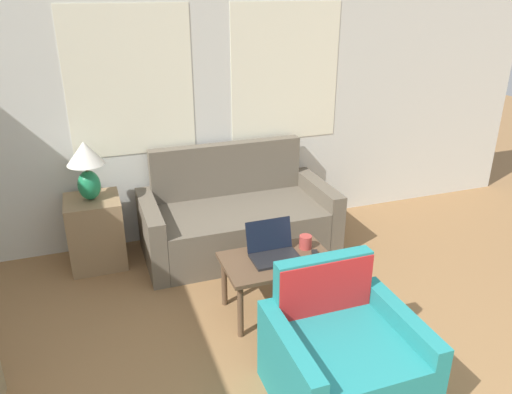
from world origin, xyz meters
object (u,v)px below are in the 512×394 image
laptop (273,249)px  cup_navy (305,242)px  tv_remote (315,255)px  armchair (341,359)px  couch (237,220)px  table_lamp (86,164)px  coffee_table (277,266)px

laptop → cup_navy: (0.28, 0.03, -0.00)m
tv_remote → laptop: bearing=159.3°
armchair → laptop: armchair is taller
couch → armchair: bearing=-89.3°
table_lamp → laptop: 1.75m
cup_navy → couch: bearing=103.8°
laptop → tv_remote: size_ratio=2.30×
armchair → coffee_table: 0.94m
coffee_table → laptop: size_ratio=2.28×
couch → cup_navy: 1.06m
armchair → table_lamp: bearing=121.3°
table_lamp → couch: bearing=-5.0°
armchair → tv_remote: 0.93m
laptop → cup_navy: size_ratio=3.43×
cup_navy → tv_remote: (0.01, -0.15, -0.04)m
tv_remote → couch: bearing=102.8°
armchair → coffee_table: size_ratio=1.01×
couch → laptop: size_ratio=4.91×
armchair → cup_navy: (0.22, 1.02, 0.24)m
coffee_table → cup_navy: bearing=17.9°
coffee_table → laptop: (-0.02, 0.05, 0.12)m
coffee_table → tv_remote: (0.28, -0.06, 0.07)m
laptop → coffee_table: bearing=-73.5°
coffee_table → laptop: laptop is taller
armchair → coffee_table: bearing=92.6°
armchair → table_lamp: size_ratio=1.61×
couch → laptop: couch is taller
coffee_table → armchair: bearing=-87.4°
armchair → tv_remote: bearing=74.7°
table_lamp → armchair: bearing=-58.7°
couch → coffee_table: 1.10m
table_lamp → coffee_table: (1.26, -1.20, -0.56)m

